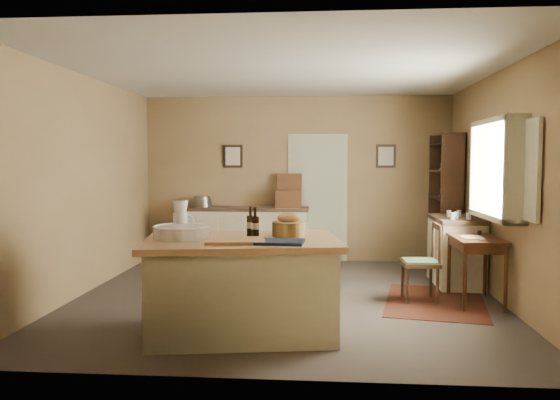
{
  "coord_description": "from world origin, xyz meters",
  "views": [
    {
      "loc": [
        0.45,
        -6.47,
        1.63
      ],
      "look_at": [
        -0.1,
        0.35,
        1.15
      ],
      "focal_mm": 35.0,
      "sensor_mm": 36.0,
      "label": 1
    }
  ],
  "objects_px": {
    "work_island": "(241,284)",
    "desk_chair": "(420,263)",
    "sideboard": "(246,233)",
    "writing_desk": "(476,246)",
    "shelving_unit": "(449,202)",
    "right_cabinet": "(456,250)"
  },
  "relations": [
    {
      "from": "writing_desk",
      "to": "desk_chair",
      "type": "height_order",
      "value": "desk_chair"
    },
    {
      "from": "writing_desk",
      "to": "shelving_unit",
      "type": "distance_m",
      "value": 2.14
    },
    {
      "from": "desk_chair",
      "to": "sideboard",
      "type": "bearing_deg",
      "value": 134.65
    },
    {
      "from": "work_island",
      "to": "desk_chair",
      "type": "xyz_separation_m",
      "value": [
        1.9,
        1.37,
        -0.04
      ]
    },
    {
      "from": "work_island",
      "to": "sideboard",
      "type": "bearing_deg",
      "value": 88.65
    },
    {
      "from": "work_island",
      "to": "sideboard",
      "type": "distance_m",
      "value": 3.66
    },
    {
      "from": "desk_chair",
      "to": "shelving_unit",
      "type": "height_order",
      "value": "shelving_unit"
    },
    {
      "from": "desk_chair",
      "to": "shelving_unit",
      "type": "distance_m",
      "value": 2.27
    },
    {
      "from": "sideboard",
      "to": "shelving_unit",
      "type": "relative_size",
      "value": 1.0
    },
    {
      "from": "writing_desk",
      "to": "shelving_unit",
      "type": "bearing_deg",
      "value": 85.82
    },
    {
      "from": "sideboard",
      "to": "writing_desk",
      "type": "relative_size",
      "value": 2.45
    },
    {
      "from": "right_cabinet",
      "to": "shelving_unit",
      "type": "xyz_separation_m",
      "value": [
        0.15,
        1.15,
        0.56
      ]
    },
    {
      "from": "sideboard",
      "to": "writing_desk",
      "type": "distance_m",
      "value": 3.79
    },
    {
      "from": "shelving_unit",
      "to": "work_island",
      "type": "bearing_deg",
      "value": -128.03
    },
    {
      "from": "work_island",
      "to": "writing_desk",
      "type": "height_order",
      "value": "work_island"
    },
    {
      "from": "work_island",
      "to": "shelving_unit",
      "type": "xyz_separation_m",
      "value": [
        2.68,
        3.43,
        0.54
      ]
    },
    {
      "from": "desk_chair",
      "to": "shelving_unit",
      "type": "bearing_deg",
      "value": 67.37
    },
    {
      "from": "desk_chair",
      "to": "work_island",
      "type": "bearing_deg",
      "value": -146.07
    },
    {
      "from": "work_island",
      "to": "writing_desk",
      "type": "distance_m",
      "value": 2.86
    },
    {
      "from": "work_island",
      "to": "shelving_unit",
      "type": "distance_m",
      "value": 4.38
    },
    {
      "from": "writing_desk",
      "to": "right_cabinet",
      "type": "bearing_deg",
      "value": 90.01
    },
    {
      "from": "work_island",
      "to": "writing_desk",
      "type": "bearing_deg",
      "value": 18.77
    }
  ]
}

